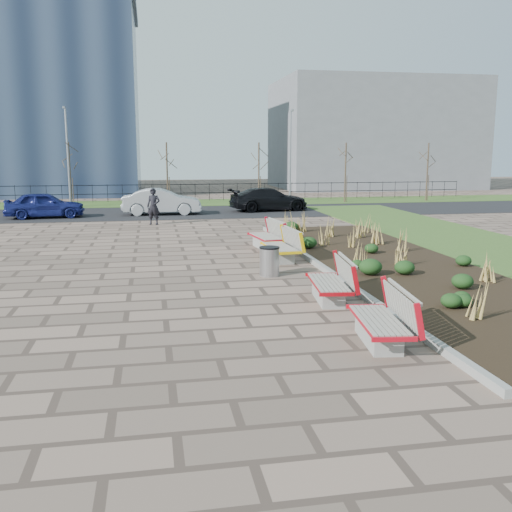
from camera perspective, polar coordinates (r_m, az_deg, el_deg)
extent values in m
plane|color=#7D6456|center=(11.49, -4.70, -7.36)|extent=(120.00, 120.00, 0.00)
cube|color=black|center=(17.83, 14.00, -1.03)|extent=(4.50, 18.00, 0.10)
cube|color=gray|center=(17.00, 6.82, -1.26)|extent=(0.16, 18.00, 0.15)
cube|color=#33511E|center=(39.06, -8.85, 5.24)|extent=(80.00, 5.00, 0.04)
cube|color=black|center=(33.09, -8.55, 4.31)|extent=(80.00, 7.00, 0.02)
cylinder|color=#B2B2B7|center=(16.20, 1.35, -0.57)|extent=(0.56, 0.56, 0.81)
imported|color=black|center=(27.85, -10.21, 4.90)|extent=(0.73, 0.59, 1.76)
imported|color=navy|center=(32.10, -20.38, 4.82)|extent=(4.16, 2.04, 1.37)
imported|color=#95989C|center=(32.09, -9.41, 5.39)|extent=(4.37, 1.64, 1.42)
imported|color=black|center=(33.69, 1.29, 5.70)|extent=(4.86, 2.49, 1.35)
cube|color=slate|center=(56.94, 11.55, 11.79)|extent=(18.00, 12.00, 10.00)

